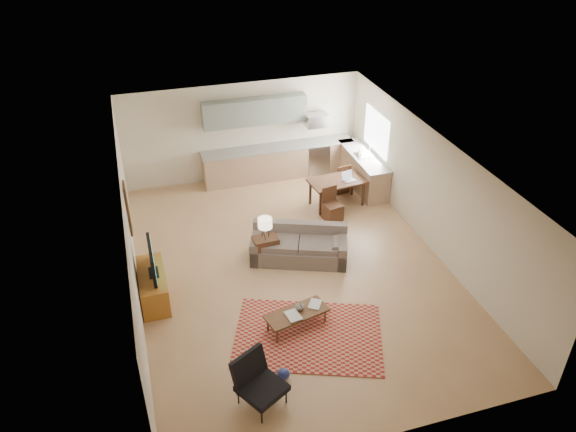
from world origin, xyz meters
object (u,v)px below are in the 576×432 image
object	(u,v)px
sofa	(299,245)
dining_table	(337,192)
armchair	(262,384)
coffee_table	(297,320)
console_table	(266,250)
tv_credenza	(153,286)

from	to	relation	value
sofa	dining_table	distance (m)	2.58
sofa	dining_table	size ratio (longest dim) A/B	1.56
sofa	armchair	bearing A→B (deg)	-95.02
coffee_table	console_table	distance (m)	2.18
coffee_table	console_table	world-z (taller)	console_table
tv_credenza	dining_table	bearing A→B (deg)	26.41
sofa	coffee_table	world-z (taller)	sofa
armchair	dining_table	world-z (taller)	armchair
coffee_table	tv_credenza	xyz separation A→B (m)	(-2.50, 1.63, 0.13)
console_table	dining_table	size ratio (longest dim) A/B	0.45
sofa	console_table	world-z (taller)	sofa
sofa	coffee_table	bearing A→B (deg)	-87.60
armchair	dining_table	size ratio (longest dim) A/B	0.63
sofa	coffee_table	distance (m)	2.19
armchair	tv_credenza	distance (m)	3.48
console_table	coffee_table	bearing A→B (deg)	-92.20
sofa	dining_table	bearing A→B (deg)	71.58
tv_credenza	coffee_table	bearing A→B (deg)	-33.03
armchair	sofa	bearing A→B (deg)	34.35
dining_table	coffee_table	bearing A→B (deg)	-126.37
console_table	tv_credenza	bearing A→B (deg)	-170.29
console_table	dining_table	bearing A→B (deg)	35.19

